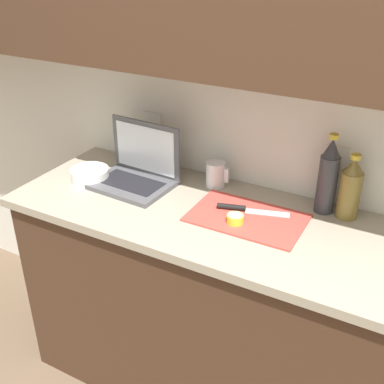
% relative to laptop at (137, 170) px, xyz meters
% --- Properties ---
extents(wall_back, '(5.20, 0.38, 2.60)m').
position_rel_laptop_xyz_m(wall_back, '(0.62, 0.15, 0.58)').
color(wall_back, white).
rests_on(wall_back, ground_plane).
extents(counter_unit, '(2.06, 0.61, 0.92)m').
position_rel_laptop_xyz_m(counter_unit, '(0.63, -0.08, -0.51)').
color(counter_unit, '#472D1E').
rests_on(counter_unit, ground_plane).
extents(laptop, '(0.35, 0.26, 0.25)m').
position_rel_laptop_xyz_m(laptop, '(0.00, 0.00, 0.00)').
color(laptop, '#515156').
rests_on(laptop, counter_unit).
extents(cutting_board, '(0.43, 0.27, 0.01)m').
position_rel_laptop_xyz_m(cutting_board, '(0.53, -0.05, -0.06)').
color(cutting_board, '#D1473D').
rests_on(cutting_board, counter_unit).
extents(knife, '(0.27, 0.10, 0.02)m').
position_rel_laptop_xyz_m(knife, '(0.49, -0.02, -0.04)').
color(knife, silver).
rests_on(knife, cutting_board).
extents(lemon_half_cut, '(0.06, 0.06, 0.03)m').
position_rel_laptop_xyz_m(lemon_half_cut, '(0.51, -0.11, -0.04)').
color(lemon_half_cut, yellow).
rests_on(lemon_half_cut, cutting_board).
extents(bottle_green_soda, '(0.08, 0.08, 0.25)m').
position_rel_laptop_xyz_m(bottle_green_soda, '(0.85, 0.14, 0.06)').
color(bottle_green_soda, olive).
rests_on(bottle_green_soda, counter_unit).
extents(bottle_oil_tall, '(0.07, 0.07, 0.32)m').
position_rel_laptop_xyz_m(bottle_oil_tall, '(0.76, 0.14, 0.08)').
color(bottle_oil_tall, '#333338').
rests_on(bottle_oil_tall, counter_unit).
extents(measuring_cup, '(0.10, 0.08, 0.11)m').
position_rel_laptop_xyz_m(measuring_cup, '(0.31, 0.13, -0.01)').
color(measuring_cup, silver).
rests_on(measuring_cup, counter_unit).
extents(bowl_white, '(0.16, 0.16, 0.06)m').
position_rel_laptop_xyz_m(bowl_white, '(-0.19, -0.08, -0.03)').
color(bowl_white, white).
rests_on(bowl_white, counter_unit).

